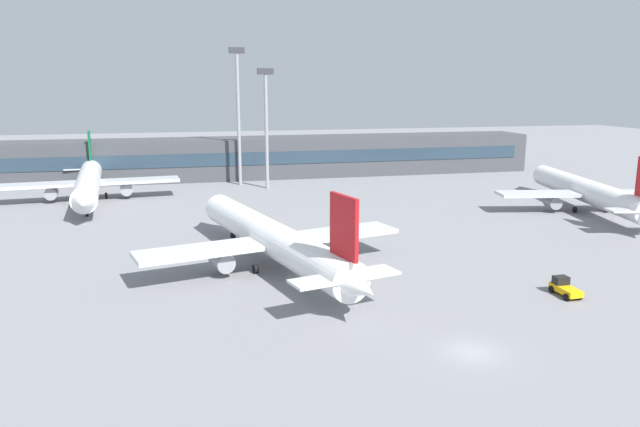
# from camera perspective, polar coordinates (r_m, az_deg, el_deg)

# --- Properties ---
(ground_plane) EXTENTS (400.00, 400.00, 0.00)m
(ground_plane) POSITION_cam_1_polar(r_m,az_deg,el_deg) (85.06, 1.77, -1.89)
(ground_plane) COLOR gray
(terminal_building) EXTENTS (122.53, 12.13, 9.00)m
(terminal_building) POSITION_cam_1_polar(r_m,az_deg,el_deg) (138.66, -4.40, 5.41)
(terminal_building) COLOR #3F4247
(terminal_building) RESTS_ON ground_plane
(airplane_near) EXTENTS (31.42, 44.31, 11.11)m
(airplane_near) POSITION_cam_1_polar(r_m,az_deg,el_deg) (69.62, -4.89, -2.21)
(airplane_near) COLOR white
(airplane_near) RESTS_ON ground_plane
(airplane_mid) EXTENTS (30.67, 43.43, 10.81)m
(airplane_mid) POSITION_cam_1_polar(r_m,az_deg,el_deg) (109.88, 24.02, 2.01)
(airplane_mid) COLOR white
(airplane_mid) RESTS_ON ground_plane
(airplane_far) EXTENTS (32.51, 46.46, 11.47)m
(airplane_far) POSITION_cam_1_polar(r_m,az_deg,el_deg) (115.49, -21.25, 2.78)
(airplane_far) COLOR silver
(airplane_far) RESTS_ON ground_plane
(baggage_tug_yellow) EXTENTS (1.83, 3.61, 1.75)m
(baggage_tug_yellow) POSITION_cam_1_polar(r_m,az_deg,el_deg) (64.90, 22.32, -6.55)
(baggage_tug_yellow) COLOR #F2B20C
(baggage_tug_yellow) RESTS_ON ground_plane
(floodlight_tower_west) EXTENTS (3.20, 0.80, 28.22)m
(floodlight_tower_west) POSITION_cam_1_polar(r_m,az_deg,el_deg) (126.38, -7.82, 10.00)
(floodlight_tower_west) COLOR gray
(floodlight_tower_west) RESTS_ON ground_plane
(floodlight_tower_east) EXTENTS (3.20, 0.80, 23.96)m
(floodlight_tower_east) POSITION_cam_1_polar(r_m,az_deg,el_deg) (121.45, -5.16, 8.94)
(floodlight_tower_east) COLOR gray
(floodlight_tower_east) RESTS_ON ground_plane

